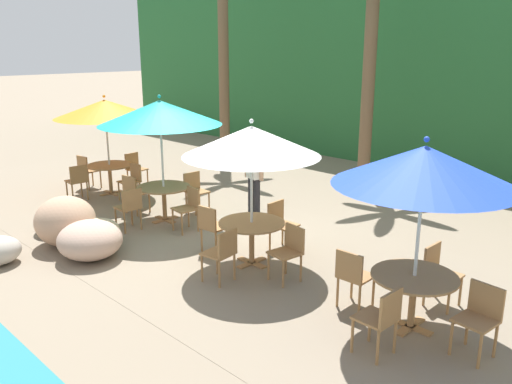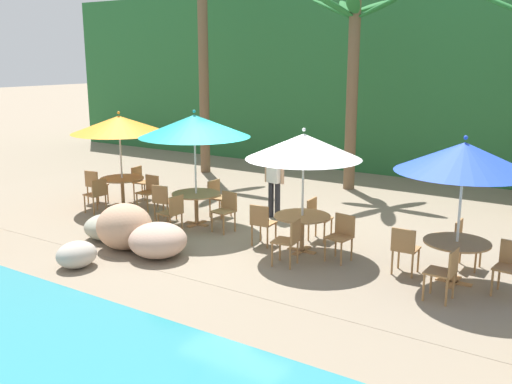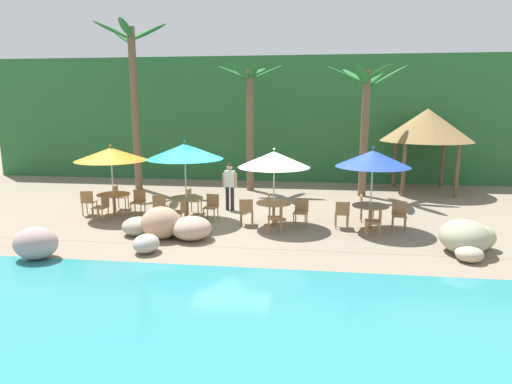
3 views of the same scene
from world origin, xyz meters
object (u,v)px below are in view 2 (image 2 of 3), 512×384
object	(u,v)px
chair_white_left	(262,222)
chair_white_right	(290,239)
palm_tree_second	(353,61)
chair_orange_left	(95,184)
chair_orange_right	(97,193)
chair_teal_right	(173,211)
chair_orange_seaward	(150,190)
waiter_in_white	(274,177)
chair_teal_inland	(217,195)
chair_teal_left	(163,200)
umbrella_blue	(464,157)
chair_white_seaward	(341,234)
dining_table_blue	(456,249)
palm_tree_nearest	(202,31)
chair_orange_inland	(140,180)
chair_blue_seaward	(511,264)
chair_blue_left	(405,247)
dining_table_teal	(196,199)
umbrella_orange	(119,124)
chair_blue_right	(446,270)
chair_white_inland	(316,216)
umbrella_teal	(194,126)
dining_table_orange	(122,183)
chair_teal_seaward	(226,208)
dining_table_white	(302,221)
chair_blue_inland	(464,240)

from	to	relation	value
chair_white_left	chair_white_right	xyz separation A→B (m)	(1.04, -0.68, 0.00)
palm_tree_second	chair_orange_left	bearing A→B (deg)	-132.71
chair_orange_left	chair_white_right	bearing A→B (deg)	-10.80
chair_orange_right	chair_teal_right	world-z (taller)	same
chair_orange_seaward	waiter_in_white	bearing A→B (deg)	20.46
chair_teal_inland	chair_teal_left	distance (m)	1.32
chair_orange_right	umbrella_blue	bearing A→B (deg)	1.63
chair_teal_right	chair_white_seaward	size ratio (longest dim) A/B	1.00
dining_table_blue	palm_tree_nearest	xyz separation A→B (m)	(-9.56, 5.35, 3.93)
chair_orange_seaward	palm_tree_second	size ratio (longest dim) A/B	0.16
chair_orange_seaward	chair_orange_inland	size ratio (longest dim) A/B	1.00
chair_blue_seaward	chair_blue_left	xyz separation A→B (m)	(-1.70, -0.11, 0.00)
dining_table_teal	chair_blue_seaward	bearing A→B (deg)	-2.83
umbrella_orange	chair_blue_right	distance (m)	8.84
chair_orange_inland	chair_orange_right	bearing A→B (deg)	-83.18
chair_orange_right	chair_white_inland	bearing A→B (deg)	11.48
chair_white_left	chair_blue_left	world-z (taller)	same
umbrella_orange	chair_teal_right	size ratio (longest dim) A/B	2.79
umbrella_teal	dining_table_teal	world-z (taller)	umbrella_teal
umbrella_orange	chair_teal_right	world-z (taller)	umbrella_orange
dining_table_blue	dining_table_teal	bearing A→B (deg)	176.75
chair_teal_inland	chair_blue_seaward	world-z (taller)	same
dining_table_orange	chair_teal_right	world-z (taller)	chair_teal_right
chair_teal_left	waiter_in_white	distance (m)	2.66
chair_white_seaward	umbrella_blue	size ratio (longest dim) A/B	0.35
chair_teal_left	dining_table_orange	bearing A→B (deg)	165.09
chair_teal_seaward	dining_table_white	xyz separation A→B (m)	(2.06, -0.30, 0.10)
palm_tree_nearest	chair_white_left	bearing A→B (deg)	-43.58
dining_table_orange	chair_orange_left	distance (m)	0.86
chair_orange_left	palm_tree_nearest	distance (m)	6.36
chair_orange_seaward	chair_white_seaward	distance (m)	5.61
palm_tree_second	chair_blue_seaward	bearing A→B (deg)	-46.44
chair_blue_right	waiter_in_white	world-z (taller)	waiter_in_white
chair_orange_left	chair_blue_inland	xyz separation A→B (m)	(9.26, 0.41, 0.00)
umbrella_teal	dining_table_orange	bearing A→B (deg)	173.95
chair_orange_seaward	chair_blue_inland	world-z (taller)	same
chair_orange_inland	chair_orange_right	xyz separation A→B (m)	(0.20, -1.69, 0.00)
umbrella_orange	chair_orange_left	bearing A→B (deg)	-168.24
chair_teal_right	chair_blue_seaward	bearing A→B (deg)	4.48
umbrella_blue	chair_blue_inland	bearing A→B (deg)	95.41
chair_blue_right	palm_tree_nearest	bearing A→B (deg)	147.19
dining_table_blue	chair_blue_seaward	world-z (taller)	chair_blue_seaward
chair_orange_left	chair_blue_seaward	xyz separation A→B (m)	(10.20, -0.44, 0.00)
chair_teal_seaward	chair_white_left	xyz separation A→B (m)	(1.21, -0.45, 0.00)
chair_white_left	palm_tree_second	world-z (taller)	palm_tree_second
chair_orange_left	chair_white_seaward	bearing A→B (deg)	-3.58
dining_table_white	chair_white_right	distance (m)	0.86
chair_teal_left	chair_white_inland	size ratio (longest dim) A/B	1.00
chair_teal_seaward	umbrella_teal	bearing A→B (deg)	178.52
umbrella_orange	dining_table_blue	xyz separation A→B (m)	(8.50, -0.61, -1.49)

